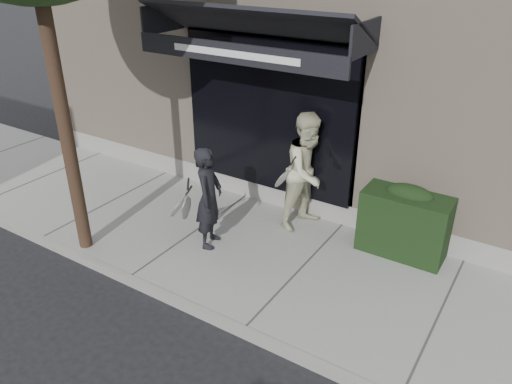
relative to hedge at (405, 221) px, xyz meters
The scene contains 7 objects.
ground 1.79m from the hedge, 131.35° to the right, with size 80.00×80.00×0.00m, color black.
sidewalk 1.77m from the hedge, 131.35° to the right, with size 20.00×3.00×0.12m, color gray.
curb 3.07m from the hedge, 111.45° to the right, with size 20.00×0.10×0.14m, color gray.
building_facade 4.39m from the hedge, 106.65° to the left, with size 14.30×8.04×5.64m.
hedge is the anchor object (origin of this frame).
pedestrian_front 3.03m from the hedge, 151.51° to the right, with size 0.80×0.81×1.64m.
pedestrian_back 1.71m from the hedge, behind, with size 1.01×1.14×1.98m.
Camera 1 is at (2.71, -5.52, 4.48)m, focal length 35.00 mm.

